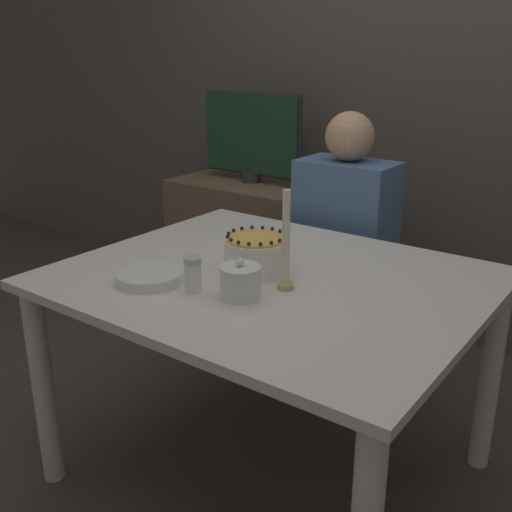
{
  "coord_description": "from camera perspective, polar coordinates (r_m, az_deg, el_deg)",
  "views": [
    {
      "loc": [
        1.01,
        -1.45,
        1.42
      ],
      "look_at": [
        -0.05,
        -0.01,
        0.8
      ],
      "focal_mm": 42.0,
      "sensor_mm": 36.0,
      "label": 1
    }
  ],
  "objects": [
    {
      "name": "side_cabinet",
      "position": [
        3.35,
        -0.44,
        0.93
      ],
      "size": [
        0.84,
        0.51,
        0.74
      ],
      "color": "brown",
      "rests_on": "ground_plane"
    },
    {
      "name": "dining_table",
      "position": [
        1.93,
        1.43,
        -4.8
      ],
      "size": [
        1.3,
        1.07,
        0.74
      ],
      "color": "beige",
      "rests_on": "ground_plane"
    },
    {
      "name": "plate_stack",
      "position": [
        1.86,
        -10.13,
        -1.96
      ],
      "size": [
        0.21,
        0.21,
        0.03
      ],
      "color": "silver",
      "rests_on": "dining_table"
    },
    {
      "name": "tv_monitor",
      "position": [
        3.22,
        -0.44,
        11.35
      ],
      "size": [
        0.61,
        0.1,
        0.47
      ],
      "color": "#2D2D33",
      "rests_on": "side_cabinet"
    },
    {
      "name": "ground_plane",
      "position": [
        2.27,
        1.29,
        -19.62
      ],
      "size": [
        12.0,
        12.0,
        0.0
      ],
      "primitive_type": "plane",
      "color": "#3D3833"
    },
    {
      "name": "candle",
      "position": [
        1.74,
        2.85,
        0.65
      ],
      "size": [
        0.05,
        0.05,
        0.3
      ],
      "color": "tan",
      "rests_on": "dining_table"
    },
    {
      "name": "cake",
      "position": [
        1.89,
        0.0,
        0.12
      ],
      "size": [
        0.2,
        0.2,
        0.13
      ],
      "color": "white",
      "rests_on": "dining_table"
    },
    {
      "name": "sugar_bowl",
      "position": [
        1.71,
        -1.52,
        -2.46
      ],
      "size": [
        0.12,
        0.12,
        0.12
      ],
      "color": "silver",
      "rests_on": "dining_table"
    },
    {
      "name": "sugar_shaker",
      "position": [
        1.76,
        -6.03,
        -1.73
      ],
      "size": [
        0.05,
        0.05,
        0.11
      ],
      "color": "white",
      "rests_on": "dining_table"
    },
    {
      "name": "person_man_blue_shirt",
      "position": [
        2.63,
        8.29,
        -1.22
      ],
      "size": [
        0.4,
        0.34,
        1.18
      ],
      "rotation": [
        0.0,
        0.0,
        3.14
      ],
      "color": "#2D2D38",
      "rests_on": "ground_plane"
    },
    {
      "name": "wall_behind",
      "position": [
        3.03,
        17.56,
        16.08
      ],
      "size": [
        8.0,
        0.05,
        2.6
      ],
      "color": "#4C4742",
      "rests_on": "ground_plane"
    }
  ]
}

